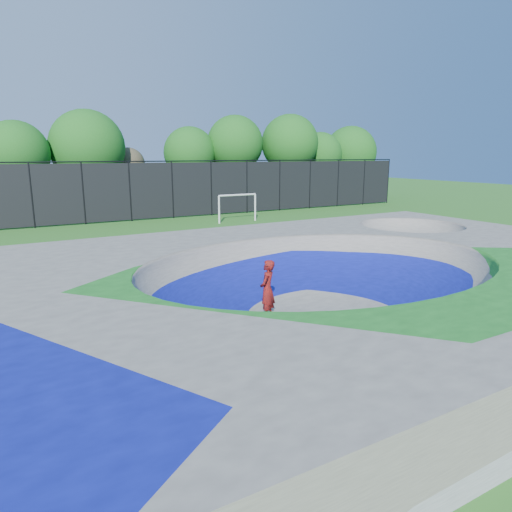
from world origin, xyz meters
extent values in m
plane|color=#25641B|center=(0.00, 0.00, 0.00)|extent=(120.00, 120.00, 0.00)
cube|color=gray|center=(0.00, 0.00, 0.75)|extent=(22.00, 14.00, 1.50)
imported|color=red|center=(-1.82, 0.17, 0.84)|extent=(0.73, 0.70, 1.68)
cube|color=black|center=(-1.82, 0.17, 0.03)|extent=(0.76, 0.64, 0.05)
cylinder|color=silver|center=(4.70, 16.98, 0.91)|extent=(0.12, 0.12, 1.82)
cylinder|color=silver|center=(7.43, 16.98, 0.91)|extent=(0.12, 0.12, 1.82)
cylinder|color=silver|center=(6.07, 16.98, 1.82)|extent=(2.73, 0.12, 0.12)
cylinder|color=black|center=(-6.00, 21.00, 2.00)|extent=(0.09, 0.09, 4.00)
cylinder|color=black|center=(-3.00, 21.00, 2.00)|extent=(0.09, 0.09, 4.00)
cylinder|color=black|center=(0.00, 21.00, 2.00)|extent=(0.09, 0.09, 4.00)
cylinder|color=black|center=(3.00, 21.00, 2.00)|extent=(0.09, 0.09, 4.00)
cylinder|color=black|center=(6.00, 21.00, 2.00)|extent=(0.09, 0.09, 4.00)
cylinder|color=black|center=(9.00, 21.00, 2.00)|extent=(0.09, 0.09, 4.00)
cylinder|color=black|center=(12.00, 21.00, 2.00)|extent=(0.09, 0.09, 4.00)
cylinder|color=black|center=(15.00, 21.00, 2.00)|extent=(0.09, 0.09, 4.00)
cylinder|color=black|center=(18.00, 21.00, 2.00)|extent=(0.09, 0.09, 4.00)
cylinder|color=black|center=(21.00, 21.00, 2.00)|extent=(0.09, 0.09, 4.00)
cylinder|color=black|center=(24.00, 21.00, 2.00)|extent=(0.09, 0.09, 4.00)
cube|color=black|center=(0.00, 21.00, 2.00)|extent=(48.00, 0.03, 3.80)
cylinder|color=black|center=(0.00, 21.00, 4.00)|extent=(48.00, 0.08, 0.08)
cylinder|color=#452E22|center=(-6.39, 25.39, 1.45)|extent=(0.44, 0.44, 2.90)
sphere|color=#185B18|center=(-6.39, 25.39, 4.54)|extent=(4.37, 4.37, 4.37)
cylinder|color=#452E22|center=(-1.63, 26.09, 1.47)|extent=(0.44, 0.44, 2.95)
sphere|color=#185B18|center=(-1.63, 26.09, 4.99)|extent=(5.43, 5.43, 5.43)
cylinder|color=#452E22|center=(1.61, 27.20, 1.31)|extent=(0.44, 0.44, 2.61)
sphere|color=brown|center=(1.61, 27.20, 3.71)|extent=(2.60, 2.60, 2.60)
cylinder|color=#452E22|center=(6.68, 26.74, 1.48)|extent=(0.44, 0.44, 2.95)
sphere|color=#185B18|center=(6.68, 26.74, 4.58)|extent=(4.34, 4.34, 4.34)
cylinder|color=#452E22|center=(10.55, 25.91, 1.77)|extent=(0.44, 0.44, 3.54)
sphere|color=#185B18|center=(10.55, 25.91, 5.35)|extent=(4.83, 4.83, 4.83)
cylinder|color=#452E22|center=(15.70, 25.09, 1.76)|extent=(0.44, 0.44, 3.51)
sphere|color=#185B18|center=(15.70, 25.09, 5.43)|extent=(5.13, 5.13, 5.13)
cylinder|color=#452E22|center=(19.92, 26.14, 1.41)|extent=(0.44, 0.44, 2.82)
sphere|color=#185B18|center=(19.92, 26.14, 4.43)|extent=(4.29, 4.29, 4.29)
cylinder|color=#452E22|center=(24.27, 26.72, 1.33)|extent=(0.44, 0.44, 2.65)
sphere|color=#185B18|center=(24.27, 26.72, 4.64)|extent=(5.31, 5.31, 5.31)
camera|label=1|loc=(-8.06, -10.06, 4.47)|focal=32.00mm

